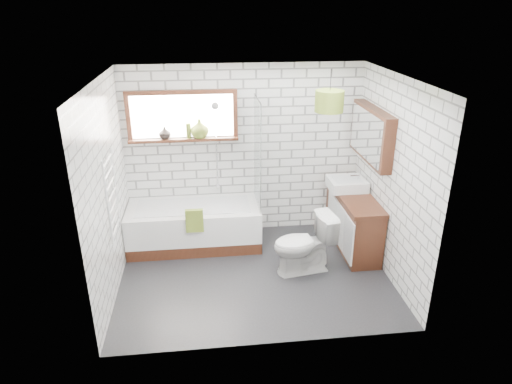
{
  "coord_description": "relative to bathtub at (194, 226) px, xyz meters",
  "views": [
    {
      "loc": [
        -0.57,
        -4.99,
        3.29
      ],
      "look_at": [
        0.05,
        0.25,
        1.05
      ],
      "focal_mm": 32.0,
      "sensor_mm": 36.0,
      "label": 1
    }
  ],
  "objects": [
    {
      "name": "vase_dark",
      "position": [
        -0.34,
        0.34,
        1.27
      ],
      "size": [
        0.2,
        0.2,
        0.17
      ],
      "primitive_type": "imported",
      "rotation": [
        0.0,
        0.0,
        -0.23
      ],
      "color": "black",
      "rests_on": "window"
    },
    {
      "name": "vase_olive",
      "position": [
        0.14,
        0.34,
        1.31
      ],
      "size": [
        0.27,
        0.27,
        0.26
      ],
      "primitive_type": "imported",
      "rotation": [
        0.0,
        0.0,
        0.08
      ],
      "color": "olive",
      "rests_on": "window"
    },
    {
      "name": "window",
      "position": [
        -0.09,
        0.37,
        1.5
      ],
      "size": [
        1.52,
        0.16,
        0.68
      ],
      "primitive_type": "cube",
      "color": "#34180E",
      "rests_on": "wall_back"
    },
    {
      "name": "tap",
      "position": [
        2.34,
        -0.09,
        0.62
      ],
      "size": [
        0.03,
        0.03,
        0.15
      ],
      "primitive_type": "cylinder",
      "rotation": [
        0.0,
        0.0,
        -0.11
      ],
      "color": "silver",
      "rests_on": "vanity"
    },
    {
      "name": "vanity",
      "position": [
        2.24,
        -0.3,
        0.1
      ],
      "size": [
        0.45,
        1.4,
        0.8
      ],
      "primitive_type": "cube",
      "color": "#34180E",
      "rests_on": "floor"
    },
    {
      "name": "shower_riser",
      "position": [
        0.36,
        0.37,
        1.05
      ],
      "size": [
        0.02,
        0.02,
        1.3
      ],
      "primitive_type": "cylinder",
      "color": "silver",
      "rests_on": "wall_back"
    },
    {
      "name": "wall_front",
      "position": [
        0.76,
        -2.2,
        0.95
      ],
      "size": [
        3.4,
        0.01,
        2.5
      ],
      "primitive_type": "cube",
      "color": "white",
      "rests_on": "ground"
    },
    {
      "name": "mirror_cabinet",
      "position": [
        2.38,
        -0.29,
        1.35
      ],
      "size": [
        0.16,
        1.2,
        0.7
      ],
      "primitive_type": "cube",
      "color": "#34180E",
      "rests_on": "wall_right"
    },
    {
      "name": "bathtub",
      "position": [
        0.0,
        0.0,
        0.0
      ],
      "size": [
        1.85,
        0.82,
        0.6
      ],
      "primitive_type": "cube",
      "color": "white",
      "rests_on": "floor"
    },
    {
      "name": "shower_screen",
      "position": [
        0.91,
        0.0,
        1.05
      ],
      "size": [
        0.02,
        0.72,
        1.5
      ],
      "primitive_type": "cube",
      "color": "white",
      "rests_on": "bathtub"
    },
    {
      "name": "towel_radiator",
      "position": [
        -0.9,
        -0.89,
        0.9
      ],
      "size": [
        0.06,
        0.52,
        1.0
      ],
      "primitive_type": "cube",
      "color": "white",
      "rests_on": "wall_left"
    },
    {
      "name": "bottle",
      "position": [
        -0.02,
        0.34,
        1.28
      ],
      "size": [
        0.08,
        0.08,
        0.21
      ],
      "primitive_type": "cylinder",
      "rotation": [
        0.0,
        0.0,
        -0.28
      ],
      "color": "olive",
      "rests_on": "window"
    },
    {
      "name": "pendant",
      "position": [
        1.79,
        -0.28,
        1.8
      ],
      "size": [
        0.37,
        0.37,
        0.27
      ],
      "primitive_type": "cylinder",
      "color": "olive",
      "rests_on": "ceiling"
    },
    {
      "name": "towel_green",
      "position": [
        0.02,
        -0.41,
        0.28
      ],
      "size": [
        0.23,
        0.06,
        0.32
      ],
      "primitive_type": "cube",
      "color": "olive",
      "rests_on": "bathtub"
    },
    {
      "name": "basin",
      "position": [
        2.18,
        -0.09,
        0.57
      ],
      "size": [
        0.51,
        0.45,
        0.15
      ],
      "primitive_type": "cube",
      "color": "white",
      "rests_on": "vanity"
    },
    {
      "name": "toilet",
      "position": [
        1.4,
        -0.88,
        0.1
      ],
      "size": [
        0.56,
        0.84,
        0.79
      ],
      "primitive_type": "imported",
      "rotation": [
        0.0,
        0.0,
        -1.41
      ],
      "color": "white",
      "rests_on": "floor"
    },
    {
      "name": "wall_right",
      "position": [
        2.47,
        -0.89,
        0.95
      ],
      "size": [
        0.01,
        2.6,
        2.5
      ],
      "primitive_type": "cube",
      "color": "white",
      "rests_on": "ground"
    },
    {
      "name": "towel_beige",
      "position": [
        0.02,
        -0.41,
        0.28
      ],
      "size": [
        0.22,
        0.06,
        0.29
      ],
      "primitive_type": "cube",
      "color": "tan",
      "rests_on": "bathtub"
    },
    {
      "name": "floor",
      "position": [
        0.76,
        -0.89,
        -0.31
      ],
      "size": [
        3.4,
        2.6,
        0.01
      ],
      "primitive_type": "cube",
      "color": "black",
      "rests_on": "ground"
    },
    {
      "name": "wall_back",
      "position": [
        0.76,
        0.41,
        0.95
      ],
      "size": [
        3.4,
        0.01,
        2.5
      ],
      "primitive_type": "cube",
      "color": "white",
      "rests_on": "ground"
    },
    {
      "name": "ceiling",
      "position": [
        0.76,
        -0.89,
        2.2
      ],
      "size": [
        3.4,
        2.6,
        0.01
      ],
      "primitive_type": "cube",
      "color": "white",
      "rests_on": "ground"
    },
    {
      "name": "wall_left",
      "position": [
        -0.94,
        -0.89,
        0.95
      ],
      "size": [
        0.01,
        2.6,
        2.5
      ],
      "primitive_type": "cube",
      "color": "white",
      "rests_on": "ground"
    }
  ]
}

